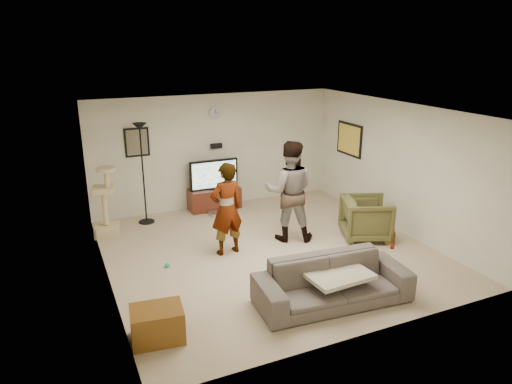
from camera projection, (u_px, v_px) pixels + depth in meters
name	position (u px, v px, depth m)	size (l,w,h in m)	color
floor	(269.00, 252.00, 8.39)	(5.50, 5.50, 0.02)	tan
ceiling	(270.00, 110.00, 7.61)	(5.50, 5.50, 0.02)	white
wall_back	(216.00, 151.00, 10.39)	(5.50, 0.04, 2.50)	beige
wall_front	(370.00, 245.00, 5.62)	(5.50, 0.04, 2.50)	beige
wall_left	(102.00, 207.00, 6.93)	(0.04, 5.50, 2.50)	beige
wall_right	(398.00, 167.00, 9.08)	(0.04, 5.50, 2.50)	beige
wall_clock	(215.00, 113.00, 10.10)	(0.26, 0.26, 0.04)	silver
wall_speaker	(216.00, 146.00, 10.30)	(0.25, 0.10, 0.10)	black
picture_back	(137.00, 142.00, 9.60)	(0.42, 0.03, 0.52)	#605B48
picture_right	(349.00, 139.00, 10.38)	(0.03, 0.78, 0.62)	gold
tv_stand	(214.00, 199.00, 10.43)	(1.14, 0.45, 0.47)	#441B11
console_box	(219.00, 213.00, 10.13)	(0.40, 0.30, 0.07)	#B4B4BD
tv	(214.00, 174.00, 10.26)	(1.09, 0.08, 0.65)	black
tv_screen	(214.00, 175.00, 10.22)	(1.00, 0.01, 0.57)	yellow
floor_lamp	(143.00, 174.00, 9.41)	(0.32, 0.32, 2.06)	black
cat_tree	(104.00, 202.00, 8.87)	(0.44, 0.44, 1.36)	#CAB787
person_left	(227.00, 209.00, 8.08)	(0.60, 0.39, 1.65)	#90919B
person_right	(289.00, 191.00, 8.64)	(0.92, 0.71, 1.89)	#38449C
sofa	(333.00, 282.00, 6.67)	(2.21, 0.86, 0.65)	#514943
throw_blanket	(337.00, 274.00, 6.65)	(0.90, 0.70, 0.06)	beige
beer_bottle	(393.00, 241.00, 6.93)	(0.06, 0.06, 0.25)	#3C250A
armchair	(366.00, 218.00, 8.84)	(0.84, 0.87, 0.79)	#494823
side_table	(157.00, 324.00, 5.86)	(0.65, 0.48, 0.43)	brown
toy_ball	(167.00, 265.00, 7.78)	(0.08, 0.08, 0.08)	#15A889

